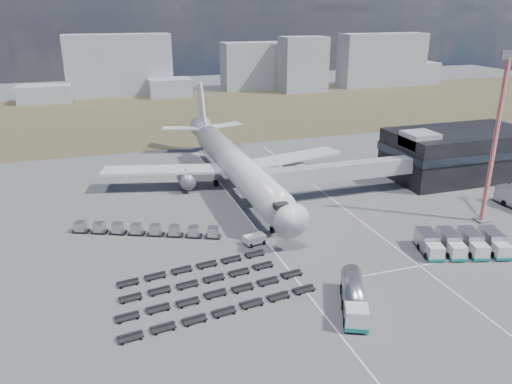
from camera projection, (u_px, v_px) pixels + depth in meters
name	position (u px, v px, depth m)	size (l,w,h in m)	color
ground	(293.00, 257.00, 72.86)	(420.00, 420.00, 0.00)	#565659
grass_strip	(172.00, 114.00, 170.91)	(420.00, 90.00, 0.01)	#444029
lane_markings	(344.00, 240.00, 78.38)	(47.12, 110.00, 0.01)	silver
terminal	(459.00, 153.00, 106.37)	(30.40, 16.40, 11.00)	black
jet_bridge	(331.00, 173.00, 93.96)	(30.30, 3.80, 7.05)	#939399
airliner	(233.00, 162.00, 99.88)	(51.59, 64.53, 17.62)	silver
skyline	(107.00, 72.00, 198.28)	(295.89, 27.22, 24.56)	#989BA6
fuel_tanker	(354.00, 297.00, 59.75)	(6.76, 10.68, 3.40)	silver
pushback_tug	(255.00, 240.00, 76.70)	(3.24, 1.82, 1.46)	silver
catering_truck	(290.00, 168.00, 108.45)	(4.98, 6.91, 2.94)	silver
service_trucks_near	(462.00, 243.00, 73.89)	(13.53, 9.79, 2.70)	silver
uld_row	(146.00, 229.00, 79.67)	(22.83, 11.21, 1.64)	black
baggage_dollies	(207.00, 288.00, 64.13)	(26.51, 16.46, 0.67)	black
floodlight_mast	(495.00, 141.00, 80.39)	(2.69, 2.18, 28.19)	red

